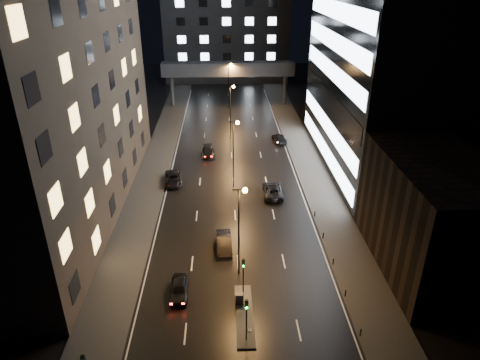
# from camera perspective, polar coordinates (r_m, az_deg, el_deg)

# --- Properties ---
(ground) EXTENTS (160.00, 160.00, 0.00)m
(ground) POSITION_cam_1_polar(r_m,az_deg,el_deg) (73.63, -1.13, 3.33)
(ground) COLOR black
(ground) RESTS_ON ground
(sidewalk_left) EXTENTS (5.00, 110.00, 0.15)m
(sidewalk_left) POSITION_cam_1_polar(r_m,az_deg,el_deg) (69.90, -11.33, 1.56)
(sidewalk_left) COLOR #383533
(sidewalk_left) RESTS_ON ground
(sidewalk_right) EXTENTS (5.00, 110.00, 0.15)m
(sidewalk_right) POSITION_cam_1_polar(r_m,az_deg,el_deg) (70.38, 9.20, 1.92)
(sidewalk_right) COLOR #383533
(sidewalk_right) RESTS_ON ground
(building_left) EXTENTS (15.00, 48.00, 40.00)m
(building_left) POSITION_cam_1_polar(r_m,az_deg,el_deg) (56.63, -25.19, 15.08)
(building_left) COLOR #2D2319
(building_left) RESTS_ON ground
(building_right_low) EXTENTS (10.00, 18.00, 12.00)m
(building_right_low) POSITION_cam_1_polar(r_m,az_deg,el_deg) (48.20, 24.34, -4.38)
(building_right_low) COLOR black
(building_right_low) RESTS_ON ground
(building_right_glass) EXTENTS (20.00, 36.00, 45.00)m
(building_right_glass) POSITION_cam_1_polar(r_m,az_deg,el_deg) (69.30, 21.27, 19.50)
(building_right_glass) COLOR black
(building_right_glass) RESTS_ON ground
(building_far) EXTENTS (34.00, 14.00, 25.00)m
(building_far) POSITION_cam_1_polar(r_m,az_deg,el_deg) (126.84, -1.82, 18.91)
(building_far) COLOR #333335
(building_far) RESTS_ON ground
(skybridge) EXTENTS (30.00, 3.00, 10.00)m
(skybridge) POSITION_cam_1_polar(r_m,az_deg,el_deg) (99.90, -1.58, 14.50)
(skybridge) COLOR #333335
(skybridge) RESTS_ON ground
(median_island) EXTENTS (1.60, 8.00, 0.15)m
(median_island) POSITION_cam_1_polar(r_m,az_deg,el_deg) (41.33, 0.60, -17.52)
(median_island) COLOR #383533
(median_island) RESTS_ON ground
(traffic_signal_near) EXTENTS (0.28, 0.34, 4.40)m
(traffic_signal_near) POSITION_cam_1_polar(r_m,az_deg,el_deg) (41.23, 0.44, -12.09)
(traffic_signal_near) COLOR black
(traffic_signal_near) RESTS_ON median_island
(traffic_signal_far) EXTENTS (0.28, 0.34, 4.40)m
(traffic_signal_far) POSITION_cam_1_polar(r_m,az_deg,el_deg) (37.08, 0.87, -17.37)
(traffic_signal_far) COLOR black
(traffic_signal_far) RESTS_ON median_island
(bollard_row) EXTENTS (0.12, 25.12, 0.90)m
(bollard_row) POSITION_cam_1_polar(r_m,az_deg,el_deg) (45.89, 13.06, -12.51)
(bollard_row) COLOR black
(bollard_row) RESTS_ON ground
(streetlight_near) EXTENTS (1.45, 0.50, 10.15)m
(streetlight_near) POSITION_cam_1_polar(r_m,az_deg,el_deg) (42.14, 0.04, -5.50)
(streetlight_near) COLOR black
(streetlight_near) RESTS_ON ground
(streetlight_mid_a) EXTENTS (1.45, 0.50, 10.15)m
(streetlight_mid_a) POSITION_cam_1_polar(r_m,az_deg,el_deg) (60.06, -0.76, 4.59)
(streetlight_mid_a) COLOR black
(streetlight_mid_a) RESTS_ON ground
(streetlight_mid_b) EXTENTS (1.45, 0.50, 10.15)m
(streetlight_mid_b) POSITION_cam_1_polar(r_m,az_deg,el_deg) (78.99, -1.19, 9.94)
(streetlight_mid_b) COLOR black
(streetlight_mid_b) RESTS_ON ground
(streetlight_far) EXTENTS (1.45, 0.50, 10.15)m
(streetlight_far) POSITION_cam_1_polar(r_m,az_deg,el_deg) (98.35, -1.45, 13.21)
(streetlight_far) COLOR black
(streetlight_far) RESTS_ON ground
(car_away_a) EXTENTS (1.84, 4.33, 1.46)m
(car_away_a) POSITION_cam_1_polar(r_m,az_deg,el_deg) (43.40, -8.12, -14.15)
(car_away_a) COLOR black
(car_away_a) RESTS_ON ground
(car_away_b) EXTENTS (1.89, 4.88, 1.59)m
(car_away_b) POSITION_cam_1_polar(r_m,az_deg,el_deg) (49.10, -2.15, -8.37)
(car_away_b) COLOR black
(car_away_b) RESTS_ON ground
(car_away_c) EXTENTS (3.03, 5.62, 1.50)m
(car_away_c) POSITION_cam_1_polar(r_m,az_deg,el_deg) (64.34, -8.89, 0.19)
(car_away_c) COLOR black
(car_away_c) RESTS_ON ground
(car_away_d) EXTENTS (2.37, 4.87, 1.36)m
(car_away_d) POSITION_cam_1_polar(r_m,az_deg,el_deg) (73.36, -4.21, 3.75)
(car_away_d) COLOR black
(car_away_d) RESTS_ON ground
(car_toward_a) EXTENTS (2.76, 5.77, 1.59)m
(car_toward_a) POSITION_cam_1_polar(r_m,az_deg,el_deg) (60.33, 4.38, -1.36)
(car_toward_a) COLOR black
(car_toward_a) RESTS_ON ground
(car_toward_b) EXTENTS (2.60, 5.15, 1.43)m
(car_toward_b) POSITION_cam_1_polar(r_m,az_deg,el_deg) (79.55, 5.27, 5.56)
(car_toward_b) COLOR black
(car_toward_b) RESTS_ON ground
(utility_cabinet) EXTENTS (0.76, 0.53, 1.12)m
(utility_cabinet) POSITION_cam_1_polar(r_m,az_deg,el_deg) (41.98, -0.07, -15.50)
(utility_cabinet) COLOR #454447
(utility_cabinet) RESTS_ON median_island
(cone_a) EXTENTS (0.42, 0.42, 0.47)m
(cone_a) POSITION_cam_1_polar(r_m,az_deg,el_deg) (39.75, 1.30, -19.42)
(cone_a) COLOR #EA500C
(cone_a) RESTS_ON ground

